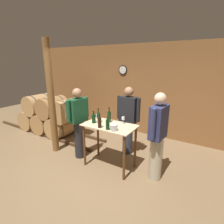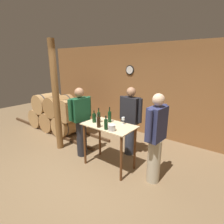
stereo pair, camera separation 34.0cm
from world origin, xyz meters
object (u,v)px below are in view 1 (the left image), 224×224
Objects in this scene: wooden_post at (51,99)px; wine_glass_near_right at (123,119)px; wine_glass_near_center at (98,121)px; wine_bottle_right at (100,122)px; wine_bottle_center at (109,117)px; person_visitor_with_scarf at (128,120)px; person_host at (158,136)px; wine_glass_near_left at (97,116)px; wine_bottle_left at (98,117)px; person_visitor_bearded at (79,122)px; wine_bottle_far_left at (94,118)px; ice_bucket at (114,128)px; wine_bottle_far_right at (108,124)px.

wooden_post is 18.46× the size of wine_glass_near_right.
wine_bottle_right is at bearing -40.32° from wine_glass_near_center.
person_visitor_with_scarf reaches higher than wine_bottle_center.
wine_glass_near_left is at bearing -177.45° from person_host.
wine_bottle_left is 0.18× the size of person_host.
person_visitor_bearded is (-0.72, -0.17, -0.21)m from wine_bottle_center.
wine_bottle_center is (0.25, 0.21, 0.02)m from wine_bottle_far_left.
wooden_post is 1.64× the size of person_visitor_bearded.
person_visitor_bearded reaches higher than wine_bottle_left.
person_host reaches higher than person_visitor_bearded.
person_visitor_bearded is (-0.65, 0.13, -0.18)m from wine_glass_near_center.
wine_bottle_center reaches higher than wine_glass_near_center.
wine_bottle_far_left is 1.90× the size of ice_bucket.
wine_bottle_left reaches higher than wine_bottle_far_left.
person_host is (1.05, 0.34, -0.17)m from wine_bottle_right.
wine_bottle_center is 0.20× the size of person_visitor_bearded.
wine_glass_near_center is at bearing -104.16° from person_visitor_with_scarf.
wine_glass_near_right is 1.06m from person_visitor_bearded.
wine_bottle_right is at bearing -122.29° from wine_glass_near_right.
wooden_post is at bearing -152.09° from person_visitor_with_scarf.
person_visitor_with_scarf is (1.61, 0.85, -0.48)m from wooden_post.
person_host is at bearing 4.70° from person_visitor_bearded.
wine_bottle_far_right is at bearing -30.33° from wine_bottle_left.
person_host is at bearing 18.19° from wine_bottle_right.
person_host is 1.03× the size of person_visitor_with_scarf.
wine_glass_near_center is (0.18, -0.22, -0.02)m from wine_glass_near_left.
wine_bottle_right is at bearing -15.03° from person_visitor_bearded.
person_visitor_with_scarf is at bearing 62.70° from wine_bottle_far_left.
wooden_post reaches higher than wine_bottle_left.
wine_bottle_center is at bearing 19.10° from wine_glass_near_left.
wooden_post is at bearing -174.44° from person_host.
wine_bottle_left is at bearing 149.67° from wine_bottle_far_right.
person_host is 1.09m from person_visitor_with_scarf.
ice_bucket is at bearing -79.67° from person_visitor_with_scarf.
wine_bottle_far_left is 0.16× the size of person_visitor_bearded.
wine_bottle_left is 2.13× the size of wine_glass_near_right.
ice_bucket is (0.33, -0.36, -0.07)m from wine_bottle_center.
wine_bottle_far_left is 0.15× the size of person_host.
ice_bucket is 0.08× the size of person_visitor_bearded.
wine_bottle_center is 0.42m from wine_bottle_far_right.
wine_bottle_far_right is at bearing -172.98° from ice_bucket.
person_visitor_with_scarf is (-0.04, 0.95, -0.19)m from wine_bottle_far_right.
person_visitor_with_scarf is 1.00× the size of person_visitor_bearded.
wooden_post reaches higher than ice_bucket.
wine_bottle_left is at bearing 36.16° from wine_bottle_far_left.
wine_bottle_left is 0.43m from wine_bottle_far_right.
ice_bucket is 0.81m from person_host.
wine_bottle_right is 0.17× the size of person_visitor_bearded.
wine_glass_near_left is at bearing 8.81° from wooden_post.
wine_glass_near_right is at bearing 94.42° from ice_bucket.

